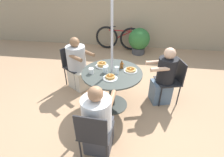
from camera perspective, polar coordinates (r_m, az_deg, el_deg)
The scene contains 19 objects.
ground_plane at distance 3.45m, azimuth 0.00°, elevation -8.47°, with size 12.00×12.00×0.00m, color tan.
back_fence at distance 5.96m, azimuth 4.50°, elevation 17.92°, with size 10.00×0.06×1.62m, color tan.
patio_table at distance 3.12m, azimuth 0.00°, elevation -0.65°, with size 1.06×1.06×0.73m.
umbrella_pole at distance 2.87m, azimuth 0.00°, elevation 8.28°, with size 0.04×0.04×2.17m, color #ADADB2.
patio_chair_north at distance 3.48m, azimuth 19.06°, elevation 0.02°, with size 0.52×0.52×0.86m.
diner_north at distance 3.40m, azimuth 16.55°, elevation 0.01°, with size 0.56×0.45×1.12m.
patio_chair_east at distance 3.91m, azimuth -12.58°, elevation 4.73°, with size 0.58×0.58×0.86m.
diner_east at distance 3.78m, azimuth -11.03°, elevation 4.00°, with size 0.65×0.61×1.12m.
patio_chair_south at distance 2.31m, azimuth -5.79°, elevation -17.07°, with size 0.44×0.44×0.86m.
diner_south at distance 2.42m, azimuth -4.62°, elevation -14.25°, with size 0.40×0.57×1.09m.
pancake_plate_a at distance 2.84m, azimuth -0.65°, elevation 0.41°, with size 0.24×0.24×0.06m.
pancake_plate_b at distance 3.21m, azimuth -3.34°, elevation 4.50°, with size 0.24×0.24×0.08m.
pancake_plate_c at distance 3.08m, azimuth 6.08°, elevation 2.80°, with size 0.24×0.24×0.05m.
syrup_bottle at distance 3.14m, azimuth 3.22°, elevation 4.30°, with size 0.08×0.06×0.14m.
coffee_cup at distance 2.99m, azimuth -6.77°, elevation 2.51°, with size 0.08×0.08×0.10m.
drinking_glass_a at distance 3.00m, azimuth -2.21°, elevation 2.96°, with size 0.08×0.08×0.11m, color silver.
drinking_glass_b at distance 2.95m, azimuth 1.52°, elevation 2.69°, with size 0.07×0.07×0.13m, color silver.
bicycle at distance 5.79m, azimuth 2.26°, elevation 13.07°, with size 1.53×0.44×0.75m.
potted_shrub at distance 5.48m, azimuth 8.81°, elevation 12.26°, with size 0.64×0.64×0.79m.
Camera 1 is at (0.37, -2.61, 2.23)m, focal length 28.00 mm.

